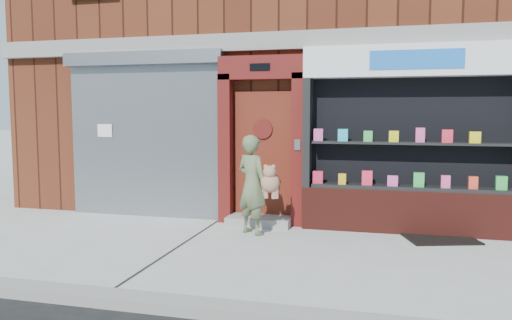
% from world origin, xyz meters
% --- Properties ---
extents(ground, '(80.00, 80.00, 0.00)m').
position_xyz_m(ground, '(0.00, 0.00, 0.00)').
color(ground, '#9E9E99').
rests_on(ground, ground).
extents(curb, '(60.00, 0.30, 0.12)m').
position_xyz_m(curb, '(0.00, -2.15, 0.06)').
color(curb, gray).
rests_on(curb, ground).
extents(building, '(12.00, 8.16, 8.00)m').
position_xyz_m(building, '(-0.00, 5.99, 4.00)').
color(building, '#4C1F11').
rests_on(building, ground).
extents(shutter_bay, '(3.10, 0.30, 3.04)m').
position_xyz_m(shutter_bay, '(-3.00, 1.93, 1.72)').
color(shutter_bay, gray).
rests_on(shutter_bay, ground).
extents(red_door_bay, '(1.52, 0.58, 2.90)m').
position_xyz_m(red_door_bay, '(-0.75, 1.86, 1.46)').
color(red_door_bay, '#4F0F0D').
rests_on(red_door_bay, ground).
extents(pharmacy_bay, '(3.50, 0.41, 3.00)m').
position_xyz_m(pharmacy_bay, '(1.75, 1.81, 1.37)').
color(pharmacy_bay, '#521A13').
rests_on(pharmacy_bay, ground).
extents(woman, '(0.80, 0.62, 1.59)m').
position_xyz_m(woman, '(-0.69, 1.08, 0.80)').
color(woman, '#5A6844').
rests_on(woman, ground).
extents(doormat, '(1.20, 0.99, 0.03)m').
position_xyz_m(doormat, '(2.18, 1.43, 0.01)').
color(doormat, black).
rests_on(doormat, ground).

